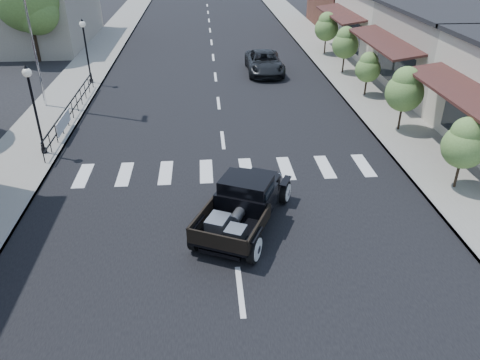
{
  "coord_description": "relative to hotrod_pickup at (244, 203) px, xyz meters",
  "views": [
    {
      "loc": [
        -0.76,
        -12.5,
        8.66
      ],
      "look_at": [
        0.34,
        1.39,
        1.0
      ],
      "focal_mm": 35.0,
      "sensor_mm": 36.0,
      "label": 1
    }
  ],
  "objects": [
    {
      "name": "big_tree_far",
      "position": [
        -12.86,
        21.86,
        2.37
      ],
      "size": [
        4.36,
        4.36,
        6.4
      ],
      "primitive_type": null,
      "color": "#4F7331",
      "rests_on": "ground"
    },
    {
      "name": "railing",
      "position": [
        -7.66,
        9.86,
        -0.18
      ],
      "size": [
        0.08,
        10.0,
        1.0
      ],
      "primitive_type": null,
      "color": "black",
      "rests_on": "sidewalk_left"
    },
    {
      "name": "road_markings",
      "position": [
        -0.36,
        9.86,
        -0.83
      ],
      "size": [
        12.0,
        60.0,
        0.06
      ],
      "primitive_type": null,
      "color": "silver",
      "rests_on": "ground"
    },
    {
      "name": "small_tree_e",
      "position": [
        7.94,
        21.87,
        0.75
      ],
      "size": [
        1.71,
        1.71,
        2.85
      ],
      "primitive_type": null,
      "color": "#567D39",
      "rests_on": "sidewalk_right"
    },
    {
      "name": "lamp_post_b",
      "position": [
        -7.96,
        5.86,
        1.19
      ],
      "size": [
        0.36,
        0.36,
        3.73
      ],
      "primitive_type": null,
      "color": "black",
      "rests_on": "sidewalk_left"
    },
    {
      "name": "low_building_left",
      "position": [
        -15.36,
        27.86,
        1.67
      ],
      "size": [
        10.0,
        12.0,
        5.0
      ],
      "primitive_type": "cube",
      "color": "#ACA290",
      "rests_on": "ground"
    },
    {
      "name": "hotrod_pickup",
      "position": [
        0.0,
        0.0,
        0.0
      ],
      "size": [
        4.02,
        5.27,
        1.66
      ],
      "primitive_type": null,
      "rotation": [
        0.0,
        0.0,
        -0.43
      ],
      "color": "black",
      "rests_on": "ground"
    },
    {
      "name": "lamp_post_c",
      "position": [
        -7.96,
        15.86,
        1.19
      ],
      "size": [
        0.36,
        0.36,
        3.73
      ],
      "primitive_type": null,
      "color": "black",
      "rests_on": "sidewalk_left"
    },
    {
      "name": "banner",
      "position": [
        -7.58,
        7.86,
        -0.38
      ],
      "size": [
        0.04,
        2.2,
        0.6
      ],
      "primitive_type": null,
      "color": "silver",
      "rests_on": "sidewalk_left"
    },
    {
      "name": "small_tree_a",
      "position": [
        7.94,
        1.67,
        0.62
      ],
      "size": [
        1.56,
        1.56,
        2.59
      ],
      "primitive_type": null,
      "color": "#567D39",
      "rests_on": "sidewalk_right"
    },
    {
      "name": "second_car",
      "position": [
        2.88,
        17.58,
        -0.15
      ],
      "size": [
        2.29,
        4.91,
        1.36
      ],
      "primitive_type": "imported",
      "rotation": [
        0.0,
        0.0,
        -0.01
      ],
      "color": "black",
      "rests_on": "ground"
    },
    {
      "name": "road",
      "position": [
        -0.36,
        14.86,
        -0.82
      ],
      "size": [
        14.0,
        80.0,
        0.02
      ],
      "primitive_type": "cube",
      "color": "black",
      "rests_on": "ground"
    },
    {
      "name": "sidewalk_left",
      "position": [
        -8.86,
        14.86,
        -0.75
      ],
      "size": [
        3.0,
        80.0,
        0.15
      ],
      "primitive_type": "cube",
      "color": "gray",
      "rests_on": "ground"
    },
    {
      "name": "small_tree_c",
      "position": [
        7.94,
        12.26,
        0.48
      ],
      "size": [
        1.39,
        1.39,
        2.31
      ],
      "primitive_type": null,
      "color": "#567D39",
      "rests_on": "sidewalk_right"
    },
    {
      "name": "storefront_far",
      "position": [
        14.64,
        21.86,
        1.42
      ],
      "size": [
        10.0,
        9.0,
        4.5
      ],
      "primitive_type": "cube",
      "color": "beige",
      "rests_on": "ground"
    },
    {
      "name": "ground",
      "position": [
        -0.36,
        -0.14,
        -0.83
      ],
      "size": [
        120.0,
        120.0,
        0.0
      ],
      "primitive_type": "plane",
      "color": "black",
      "rests_on": "ground"
    },
    {
      "name": "small_tree_d",
      "position": [
        7.94,
        16.89,
        0.71
      ],
      "size": [
        1.66,
        1.66,
        2.77
      ],
      "primitive_type": null,
      "color": "#567D39",
      "rests_on": "sidewalk_right"
    },
    {
      "name": "sidewalk_right",
      "position": [
        8.14,
        14.86,
        -0.75
      ],
      "size": [
        3.0,
        80.0,
        0.15
      ],
      "primitive_type": "cube",
      "color": "#99978B",
      "rests_on": "ground"
    },
    {
      "name": "small_tree_b",
      "position": [
        7.94,
        7.19,
        0.75
      ],
      "size": [
        1.72,
        1.72,
        2.86
      ],
      "primitive_type": null,
      "color": "#567D39",
      "rests_on": "sidewalk_right"
    }
  ]
}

